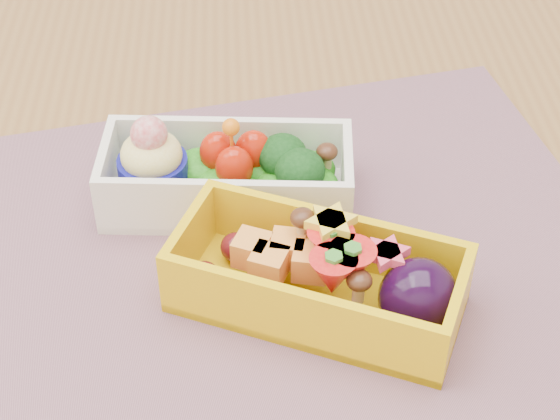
{
  "coord_description": "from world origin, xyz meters",
  "views": [
    {
      "loc": [
        -0.05,
        -0.52,
        1.22
      ],
      "look_at": [
        -0.03,
        -0.03,
        0.79
      ],
      "focal_mm": 59.94,
      "sensor_mm": 36.0,
      "label": 1
    }
  ],
  "objects_px": {
    "placemat": "(270,255)",
    "bento_yellow": "(324,278)",
    "table": "(311,311)",
    "bento_white": "(226,174)"
  },
  "relations": [
    {
      "from": "placemat",
      "to": "bento_yellow",
      "type": "relative_size",
      "value": 2.39
    },
    {
      "from": "table",
      "to": "bento_white",
      "type": "relative_size",
      "value": 6.27
    },
    {
      "from": "table",
      "to": "bento_white",
      "type": "height_order",
      "value": "bento_white"
    },
    {
      "from": "bento_white",
      "to": "bento_yellow",
      "type": "height_order",
      "value": "bento_white"
    },
    {
      "from": "placemat",
      "to": "bento_yellow",
      "type": "bearing_deg",
      "value": -57.87
    },
    {
      "from": "placemat",
      "to": "bento_yellow",
      "type": "xyz_separation_m",
      "value": [
        0.03,
        -0.05,
        0.03
      ]
    },
    {
      "from": "table",
      "to": "placemat",
      "type": "bearing_deg",
      "value": -133.6
    },
    {
      "from": "table",
      "to": "placemat",
      "type": "height_order",
      "value": "placemat"
    },
    {
      "from": "table",
      "to": "bento_yellow",
      "type": "distance_m",
      "value": 0.16
    },
    {
      "from": "bento_white",
      "to": "placemat",
      "type": "bearing_deg",
      "value": -58.75
    }
  ]
}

